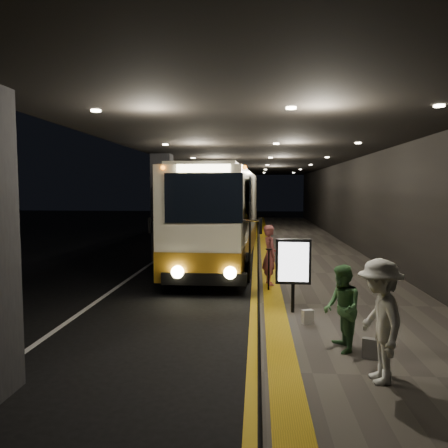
{
  "coord_description": "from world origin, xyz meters",
  "views": [
    {
      "loc": [
        2.42,
        -13.81,
        2.96
      ],
      "look_at": [
        1.22,
        1.98,
        1.7
      ],
      "focal_mm": 35.0,
      "sensor_mm": 36.0,
      "label": 1
    }
  ],
  "objects_px": {
    "stanchion_post": "(269,270)",
    "bag_polka": "(371,349)",
    "passenger_boarding": "(270,255)",
    "coach_main": "(221,220)",
    "info_sign": "(293,263)",
    "passenger_waiting_white": "(380,321)",
    "coach_second": "(233,207)",
    "passenger_waiting_green": "(342,308)",
    "bag_plain": "(308,317)"
  },
  "relations": [
    {
      "from": "stanchion_post",
      "to": "bag_polka",
      "type": "bearing_deg",
      "value": -71.88
    },
    {
      "from": "passenger_boarding",
      "to": "stanchion_post",
      "type": "bearing_deg",
      "value": 164.7
    },
    {
      "from": "coach_second",
      "to": "stanchion_post",
      "type": "relative_size",
      "value": 10.38
    },
    {
      "from": "stanchion_post",
      "to": "coach_second",
      "type": "bearing_deg",
      "value": 96.56
    },
    {
      "from": "info_sign",
      "to": "bag_polka",
      "type": "bearing_deg",
      "value": -66.52
    },
    {
      "from": "coach_main",
      "to": "passenger_boarding",
      "type": "height_order",
      "value": "coach_main"
    },
    {
      "from": "passenger_boarding",
      "to": "info_sign",
      "type": "xyz_separation_m",
      "value": [
        0.45,
        -2.87,
        0.26
      ]
    },
    {
      "from": "bag_polka",
      "to": "bag_plain",
      "type": "relative_size",
      "value": 1.17
    },
    {
      "from": "stanchion_post",
      "to": "passenger_waiting_green",
      "type": "bearing_deg",
      "value": -75.63
    },
    {
      "from": "info_sign",
      "to": "stanchion_post",
      "type": "height_order",
      "value": "info_sign"
    },
    {
      "from": "bag_polka",
      "to": "info_sign",
      "type": "xyz_separation_m",
      "value": [
        -1.08,
        2.67,
        0.97
      ]
    },
    {
      "from": "coach_second",
      "to": "bag_polka",
      "type": "relative_size",
      "value": 35.46
    },
    {
      "from": "coach_second",
      "to": "bag_polka",
      "type": "xyz_separation_m",
      "value": [
        3.53,
        -21.81,
        -1.48
      ]
    },
    {
      "from": "passenger_waiting_green",
      "to": "passenger_waiting_white",
      "type": "bearing_deg",
      "value": 9.74
    },
    {
      "from": "passenger_waiting_green",
      "to": "info_sign",
      "type": "bearing_deg",
      "value": -169.3
    },
    {
      "from": "passenger_boarding",
      "to": "passenger_waiting_green",
      "type": "xyz_separation_m",
      "value": [
        1.1,
        -5.2,
        -0.13
      ]
    },
    {
      "from": "passenger_boarding",
      "to": "bag_polka",
      "type": "height_order",
      "value": "passenger_boarding"
    },
    {
      "from": "coach_main",
      "to": "passenger_boarding",
      "type": "relative_size",
      "value": 6.65
    },
    {
      "from": "bag_polka",
      "to": "bag_plain",
      "type": "bearing_deg",
      "value": 114.43
    },
    {
      "from": "coach_main",
      "to": "info_sign",
      "type": "height_order",
      "value": "coach_main"
    },
    {
      "from": "passenger_waiting_green",
      "to": "coach_main",
      "type": "bearing_deg",
      "value": -168.35
    },
    {
      "from": "passenger_boarding",
      "to": "passenger_waiting_white",
      "type": "bearing_deg",
      "value": -178.94
    },
    {
      "from": "bag_polka",
      "to": "info_sign",
      "type": "relative_size",
      "value": 0.2
    },
    {
      "from": "bag_polka",
      "to": "stanchion_post",
      "type": "distance_m",
      "value": 5.08
    },
    {
      "from": "info_sign",
      "to": "bag_plain",
      "type": "bearing_deg",
      "value": -72.14
    },
    {
      "from": "passenger_boarding",
      "to": "passenger_waiting_white",
      "type": "distance_m",
      "value": 6.56
    },
    {
      "from": "info_sign",
      "to": "stanchion_post",
      "type": "relative_size",
      "value": 1.46
    },
    {
      "from": "coach_main",
      "to": "passenger_waiting_green",
      "type": "relative_size",
      "value": 7.77
    },
    {
      "from": "passenger_boarding",
      "to": "passenger_waiting_green",
      "type": "distance_m",
      "value": 5.32
    },
    {
      "from": "passenger_waiting_white",
      "to": "info_sign",
      "type": "bearing_deg",
      "value": -167.87
    },
    {
      "from": "passenger_boarding",
      "to": "passenger_waiting_white",
      "type": "height_order",
      "value": "passenger_waiting_white"
    },
    {
      "from": "coach_main",
      "to": "info_sign",
      "type": "relative_size",
      "value": 6.94
    },
    {
      "from": "passenger_waiting_white",
      "to": "passenger_waiting_green",
      "type": "bearing_deg",
      "value": -168.51
    },
    {
      "from": "coach_main",
      "to": "info_sign",
      "type": "bearing_deg",
      "value": -71.25
    },
    {
      "from": "passenger_waiting_green",
      "to": "bag_plain",
      "type": "relative_size",
      "value": 5.21
    },
    {
      "from": "bag_polka",
      "to": "coach_main",
      "type": "bearing_deg",
      "value": 108.26
    },
    {
      "from": "coach_main",
      "to": "bag_plain",
      "type": "bearing_deg",
      "value": -71.3
    },
    {
      "from": "coach_main",
      "to": "stanchion_post",
      "type": "xyz_separation_m",
      "value": [
        1.76,
        -5.31,
        -1.02
      ]
    },
    {
      "from": "coach_second",
      "to": "coach_main",
      "type": "bearing_deg",
      "value": -85.71
    },
    {
      "from": "coach_main",
      "to": "stanchion_post",
      "type": "relative_size",
      "value": 10.13
    },
    {
      "from": "bag_plain",
      "to": "stanchion_post",
      "type": "height_order",
      "value": "stanchion_post"
    },
    {
      "from": "passenger_waiting_green",
      "to": "bag_polka",
      "type": "relative_size",
      "value": 4.46
    },
    {
      "from": "coach_main",
      "to": "bag_polka",
      "type": "xyz_separation_m",
      "value": [
        3.34,
        -10.12,
        -1.43
      ]
    },
    {
      "from": "coach_main",
      "to": "passenger_waiting_white",
      "type": "distance_m",
      "value": 11.47
    },
    {
      "from": "passenger_boarding",
      "to": "bag_plain",
      "type": "height_order",
      "value": "passenger_boarding"
    },
    {
      "from": "passenger_waiting_white",
      "to": "stanchion_post",
      "type": "distance_m",
      "value": 5.87
    },
    {
      "from": "bag_plain",
      "to": "passenger_waiting_green",
      "type": "bearing_deg",
      "value": -74.82
    },
    {
      "from": "info_sign",
      "to": "stanchion_post",
      "type": "xyz_separation_m",
      "value": [
        -0.5,
        2.15,
        -0.56
      ]
    },
    {
      "from": "passenger_boarding",
      "to": "bag_polka",
      "type": "bearing_deg",
      "value": -175.97
    },
    {
      "from": "bag_polka",
      "to": "info_sign",
      "type": "height_order",
      "value": "info_sign"
    }
  ]
}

